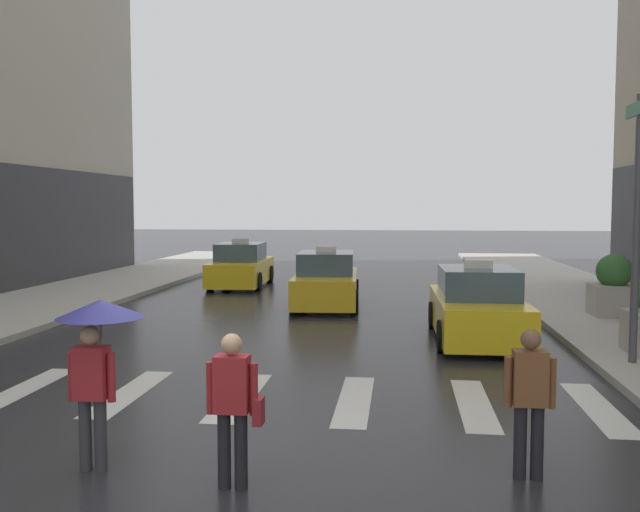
{
  "coord_description": "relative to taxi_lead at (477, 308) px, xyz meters",
  "views": [
    {
      "loc": [
        2.48,
        -7.35,
        2.96
      ],
      "look_at": [
        0.68,
        8.0,
        1.85
      ],
      "focal_mm": 38.57,
      "sensor_mm": 36.0,
      "label": 1
    }
  ],
  "objects": [
    {
      "name": "ground_plane",
      "position": [
        -4.18,
        -8.06,
        -0.72
      ],
      "size": [
        160.0,
        160.0,
        0.0
      ],
      "primitive_type": "plane",
      "color": "#26262B"
    },
    {
      "name": "crosswalk_markings",
      "position": [
        -4.18,
        -5.06,
        -0.72
      ],
      "size": [
        11.3,
        2.8,
        0.01
      ],
      "color": "silver",
      "rests_on": "ground"
    },
    {
      "name": "taxi_lead",
      "position": [
        0.0,
        0.0,
        0.0
      ],
      "size": [
        2.0,
        4.57,
        1.8
      ],
      "color": "yellow",
      "rests_on": "ground"
    },
    {
      "name": "taxi_second",
      "position": [
        -3.89,
        4.85,
        0.0
      ],
      "size": [
        2.12,
        4.63,
        1.8
      ],
      "color": "gold",
      "rests_on": "ground"
    },
    {
      "name": "taxi_third",
      "position": [
        -7.58,
        9.52,
        0.0
      ],
      "size": [
        2.05,
        4.59,
        1.8
      ],
      "color": "yellow",
      "rests_on": "ground"
    },
    {
      "name": "pedestrian_with_umbrella",
      "position": [
        -5.04,
        -8.22,
        0.79
      ],
      "size": [
        0.96,
        0.96,
        1.94
      ],
      "color": "#333338",
      "rests_on": "ground"
    },
    {
      "name": "pedestrian_with_handbag",
      "position": [
        -3.43,
        -8.52,
        0.21
      ],
      "size": [
        0.6,
        0.24,
        1.65
      ],
      "color": "black",
      "rests_on": "ground"
    },
    {
      "name": "pedestrian_plain_coat",
      "position": [
        -0.3,
        -7.9,
        0.21
      ],
      "size": [
        0.55,
        0.24,
        1.65
      ],
      "color": "black",
      "rests_on": "ground"
    },
    {
      "name": "planter_mid_block",
      "position": [
        3.8,
        3.02,
        0.15
      ],
      "size": [
        1.1,
        1.1,
        1.6
      ],
      "color": "#A8A399",
      "rests_on": "curb_right"
    }
  ]
}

